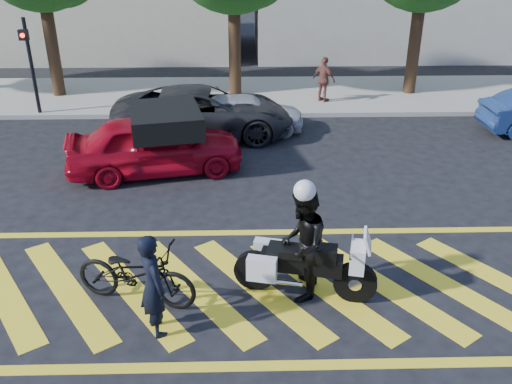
{
  "coord_description": "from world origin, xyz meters",
  "views": [
    {
      "loc": [
        0.27,
        -7.77,
        5.61
      ],
      "look_at": [
        0.51,
        1.65,
        1.05
      ],
      "focal_mm": 38.0,
      "sensor_mm": 36.0,
      "label": 1
    }
  ],
  "objects_px": {
    "officer_moto": "(302,244)",
    "police_motorcycle": "(302,265)",
    "officer_bike": "(153,285)",
    "parked_mid_left": "(204,112)",
    "parked_mid_right": "(245,113)",
    "red_convertible": "(155,145)",
    "bicycle": "(136,273)"
  },
  "relations": [
    {
      "from": "officer_moto",
      "to": "police_motorcycle",
      "type": "bearing_deg",
      "value": 131.04
    },
    {
      "from": "officer_bike",
      "to": "parked_mid_left",
      "type": "height_order",
      "value": "officer_bike"
    },
    {
      "from": "officer_bike",
      "to": "parked_mid_right",
      "type": "bearing_deg",
      "value": -36.49
    },
    {
      "from": "red_convertible",
      "to": "parked_mid_left",
      "type": "bearing_deg",
      "value": -33.12
    },
    {
      "from": "parked_mid_left",
      "to": "parked_mid_right",
      "type": "distance_m",
      "value": 1.26
    },
    {
      "from": "officer_bike",
      "to": "red_convertible",
      "type": "relative_size",
      "value": 0.39
    },
    {
      "from": "bicycle",
      "to": "red_convertible",
      "type": "distance_m",
      "value": 5.43
    },
    {
      "from": "police_motorcycle",
      "to": "officer_moto",
      "type": "xyz_separation_m",
      "value": [
        -0.02,
        -0.01,
        0.4
      ]
    },
    {
      "from": "bicycle",
      "to": "parked_mid_left",
      "type": "bearing_deg",
      "value": 12.1
    },
    {
      "from": "bicycle",
      "to": "police_motorcycle",
      "type": "height_order",
      "value": "bicycle"
    },
    {
      "from": "police_motorcycle",
      "to": "parked_mid_right",
      "type": "relative_size",
      "value": 0.67
    },
    {
      "from": "parked_mid_left",
      "to": "officer_bike",
      "type": "bearing_deg",
      "value": 176.21
    },
    {
      "from": "officer_bike",
      "to": "officer_moto",
      "type": "height_order",
      "value": "officer_moto"
    },
    {
      "from": "bicycle",
      "to": "police_motorcycle",
      "type": "xyz_separation_m",
      "value": [
        2.75,
        0.14,
        0.03
      ]
    },
    {
      "from": "officer_moto",
      "to": "parked_mid_left",
      "type": "distance_m",
      "value": 8.28
    },
    {
      "from": "police_motorcycle",
      "to": "parked_mid_right",
      "type": "bearing_deg",
      "value": 109.72
    },
    {
      "from": "parked_mid_right",
      "to": "parked_mid_left",
      "type": "bearing_deg",
      "value": 98.75
    },
    {
      "from": "bicycle",
      "to": "red_convertible",
      "type": "height_order",
      "value": "red_convertible"
    },
    {
      "from": "police_motorcycle",
      "to": "officer_moto",
      "type": "bearing_deg",
      "value": -138.96
    },
    {
      "from": "officer_moto",
      "to": "parked_mid_left",
      "type": "bearing_deg",
      "value": -151.74
    },
    {
      "from": "police_motorcycle",
      "to": "red_convertible",
      "type": "height_order",
      "value": "red_convertible"
    },
    {
      "from": "officer_bike",
      "to": "officer_moto",
      "type": "distance_m",
      "value": 2.48
    },
    {
      "from": "police_motorcycle",
      "to": "officer_moto",
      "type": "relative_size",
      "value": 1.21
    },
    {
      "from": "bicycle",
      "to": "red_convertible",
      "type": "xyz_separation_m",
      "value": [
        -0.44,
        5.41,
        0.2
      ]
    },
    {
      "from": "police_motorcycle",
      "to": "red_convertible",
      "type": "bearing_deg",
      "value": 134.59
    },
    {
      "from": "officer_moto",
      "to": "red_convertible",
      "type": "xyz_separation_m",
      "value": [
        -3.17,
        5.28,
        -0.24
      ]
    },
    {
      "from": "officer_moto",
      "to": "red_convertible",
      "type": "bearing_deg",
      "value": -135.59
    },
    {
      "from": "parked_mid_left",
      "to": "parked_mid_right",
      "type": "height_order",
      "value": "parked_mid_left"
    },
    {
      "from": "bicycle",
      "to": "parked_mid_right",
      "type": "height_order",
      "value": "parked_mid_right"
    },
    {
      "from": "red_convertible",
      "to": "bicycle",
      "type": "bearing_deg",
      "value": 172.72
    },
    {
      "from": "parked_mid_left",
      "to": "red_convertible",
      "type": "bearing_deg",
      "value": 156.28
    },
    {
      "from": "officer_bike",
      "to": "officer_moto",
      "type": "bearing_deg",
      "value": -96.9
    }
  ]
}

